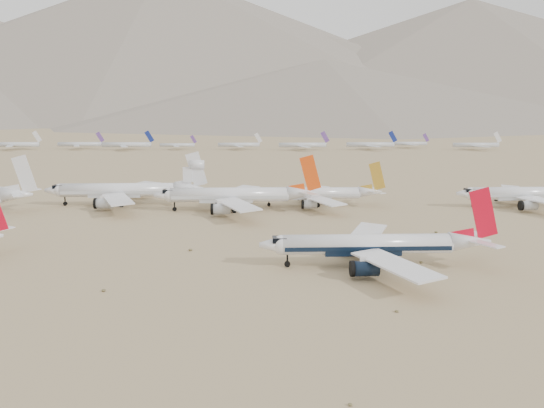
# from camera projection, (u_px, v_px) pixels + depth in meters

# --- Properties ---
(ground) EXTENTS (7000.00, 7000.00, 0.00)m
(ground) POSITION_uv_depth(u_px,v_px,m) (317.00, 266.00, 120.54)
(ground) COLOR olive
(ground) RESTS_ON ground
(main_airliner) EXTENTS (51.40, 50.21, 18.14)m
(main_airliner) POSITION_uv_depth(u_px,v_px,m) (377.00, 245.00, 120.02)
(main_airliner) COLOR white
(main_airliner) RESTS_ON ground
(row2_navy_widebody) EXTENTS (50.14, 49.03, 17.84)m
(row2_navy_widebody) POSITION_uv_depth(u_px,v_px,m) (528.00, 194.00, 190.49)
(row2_navy_widebody) COLOR white
(row2_navy_widebody) RESTS_ON ground
(row2_gold_tail) EXTENTS (45.84, 44.83, 16.32)m
(row2_gold_tail) POSITION_uv_depth(u_px,v_px,m) (318.00, 194.00, 193.29)
(row2_gold_tail) COLOR white
(row2_gold_tail) RESTS_ON ground
(row2_orange_tail) EXTENTS (54.85, 53.66, 19.57)m
(row2_orange_tail) POSITION_uv_depth(u_px,v_px,m) (237.00, 195.00, 184.01)
(row2_orange_tail) COLOR white
(row2_orange_tail) RESTS_ON ground
(row2_white_trijet) EXTENTS (56.01, 54.74, 19.85)m
(row2_white_trijet) POSITION_uv_depth(u_px,v_px,m) (127.00, 190.00, 194.41)
(row2_white_trijet) COLOR white
(row2_white_trijet) RESTS_ON ground
(distant_storage_row) EXTENTS (465.21, 59.17, 13.96)m
(distant_storage_row) POSITION_uv_depth(u_px,v_px,m) (211.00, 145.00, 444.82)
(distant_storage_row) COLOR silver
(distant_storage_row) RESTS_ON ground
(mountain_range) EXTENTS (7354.00, 3024.00, 470.00)m
(mountain_range) POSITION_uv_depth(u_px,v_px,m) (277.00, 58.00, 1708.32)
(mountain_range) COLOR slate
(mountain_range) RESTS_ON ground
(foothills) EXTENTS (4637.50, 1395.00, 155.00)m
(foothills) POSITION_uv_depth(u_px,v_px,m) (488.00, 93.00, 1209.17)
(foothills) COLOR slate
(foothills) RESTS_ON ground
(desert_scrub) EXTENTS (261.14, 121.67, 0.63)m
(desert_scrub) POSITION_uv_depth(u_px,v_px,m) (349.00, 327.00, 86.88)
(desert_scrub) COLOR brown
(desert_scrub) RESTS_ON ground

